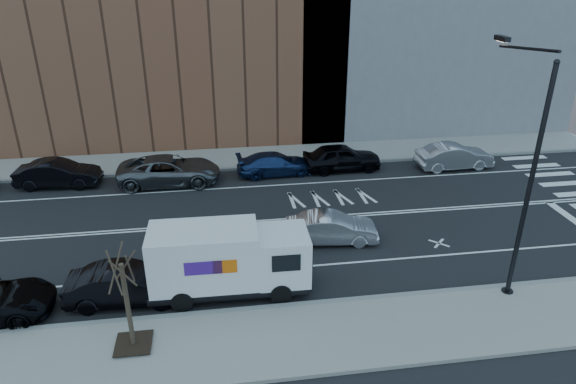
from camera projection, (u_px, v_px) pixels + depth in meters
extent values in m
plane|color=black|center=(299.00, 219.00, 25.72)|extent=(120.00, 120.00, 0.00)
cube|color=gray|center=(340.00, 334.00, 17.79)|extent=(44.00, 3.60, 0.15)
cube|color=gray|center=(277.00, 156.00, 33.59)|extent=(44.00, 3.60, 0.15)
cube|color=gray|center=(329.00, 303.00, 19.40)|extent=(44.00, 0.25, 0.17)
cube|color=gray|center=(280.00, 166.00, 31.97)|extent=(44.00, 0.25, 0.17)
cylinder|color=black|center=(529.00, 190.00, 18.11)|extent=(0.18, 0.18, 9.00)
cylinder|color=black|center=(507.00, 292.00, 19.96)|extent=(0.44, 0.44, 0.20)
sphere|color=black|center=(557.00, 62.00, 16.25)|extent=(0.20, 0.20, 0.20)
cylinder|color=black|center=(528.00, 48.00, 17.71)|extent=(0.11, 3.49, 0.48)
cube|color=black|center=(502.00, 38.00, 19.20)|extent=(0.25, 0.80, 0.18)
cube|color=#FFF2CC|center=(502.00, 41.00, 19.24)|extent=(0.18, 0.55, 0.03)
cube|color=black|center=(134.00, 343.00, 17.15)|extent=(1.20, 1.20, 0.04)
cylinder|color=#382B1E|center=(128.00, 306.00, 16.52)|extent=(0.16, 0.16, 3.20)
cylinder|color=#382B1E|center=(130.00, 269.00, 15.96)|extent=(0.06, 0.80, 1.44)
cylinder|color=#382B1E|center=(125.00, 265.00, 16.15)|extent=(0.81, 0.31, 1.19)
cylinder|color=#382B1E|center=(116.00, 268.00, 16.03)|extent=(0.58, 0.76, 1.50)
cylinder|color=#382B1E|center=(114.00, 273.00, 15.77)|extent=(0.47, 0.61, 1.37)
cylinder|color=#382B1E|center=(123.00, 274.00, 15.73)|extent=(0.72, 0.29, 1.13)
cube|color=black|center=(229.00, 282.00, 20.02)|extent=(6.05, 2.15, 0.29)
cube|color=white|center=(283.00, 255.00, 19.82)|extent=(1.98, 2.12, 1.94)
cube|color=black|center=(308.00, 247.00, 19.81)|extent=(0.09, 1.79, 0.92)
cube|color=black|center=(286.00, 263.00, 18.74)|extent=(1.07, 0.06, 0.68)
cube|color=black|center=(280.00, 235.00, 20.65)|extent=(1.07, 0.06, 0.68)
cube|color=black|center=(307.00, 274.00, 20.33)|extent=(0.18, 1.94, 0.34)
cube|color=white|center=(204.00, 256.00, 19.39)|extent=(4.11, 2.21, 2.23)
cube|color=#47198C|center=(203.00, 268.00, 18.35)|extent=(1.36, 0.05, 0.53)
cube|color=orange|center=(225.00, 267.00, 18.44)|extent=(0.87, 0.04, 0.53)
cube|color=#47198C|center=(204.00, 238.00, 20.31)|extent=(1.36, 0.05, 0.53)
cube|color=orange|center=(224.00, 237.00, 20.40)|extent=(0.87, 0.04, 0.53)
cylinder|color=black|center=(281.00, 293.00, 19.38)|extent=(0.82, 0.29, 0.81)
cylinder|color=black|center=(276.00, 266.00, 21.13)|extent=(0.82, 0.29, 0.81)
cylinder|color=black|center=(182.00, 301.00, 18.96)|extent=(0.82, 0.29, 0.81)
cylinder|color=black|center=(185.00, 272.00, 20.70)|extent=(0.82, 0.29, 0.81)
imported|color=black|center=(58.00, 174.00, 29.10)|extent=(4.73, 1.93, 1.52)
imported|color=#575B60|center=(169.00, 170.00, 29.47)|extent=(5.82, 2.76, 1.61)
imported|color=navy|center=(275.00, 164.00, 30.74)|extent=(4.71, 2.19, 1.33)
imported|color=black|center=(342.00, 157.00, 31.31)|extent=(4.83, 2.06, 1.63)
imported|color=#ADADB2|center=(454.00, 156.00, 31.60)|extent=(4.71, 1.79, 1.53)
imported|color=silver|center=(332.00, 228.00, 23.44)|extent=(4.31, 1.88, 1.38)
imported|color=black|center=(127.00, 285.00, 19.31)|extent=(4.59, 1.77, 1.49)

